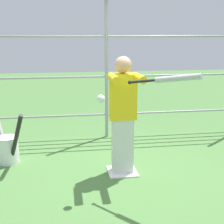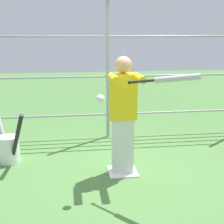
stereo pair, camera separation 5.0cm
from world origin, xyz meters
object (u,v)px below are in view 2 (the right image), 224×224
object	(u,v)px
batter	(123,112)
bat_bucket	(9,147)
baseball_bat_swinging	(171,79)
softball_in_flight	(100,99)

from	to	relation	value
batter	bat_bucket	bearing A→B (deg)	-20.48
baseball_bat_swinging	bat_bucket	bearing A→B (deg)	-34.82
baseball_bat_swinging	softball_in_flight	bearing A→B (deg)	-21.03
batter	baseball_bat_swinging	distance (m)	1.03
baseball_bat_swinging	softball_in_flight	world-z (taller)	baseball_bat_swinging
batter	softball_in_flight	bearing A→B (deg)	54.86
batter	softball_in_flight	world-z (taller)	batter
baseball_bat_swinging	softball_in_flight	size ratio (longest dim) A/B	6.91
baseball_bat_swinging	softball_in_flight	distance (m)	0.82
softball_in_flight	batter	bearing A→B (deg)	-125.14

